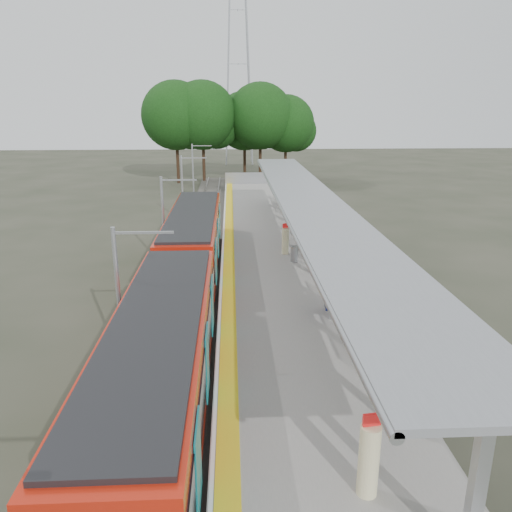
{
  "coord_description": "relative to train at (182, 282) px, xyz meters",
  "views": [
    {
      "loc": [
        -2.37,
        -9.19,
        9.28
      ],
      "look_at": [
        -1.23,
        13.65,
        2.3
      ],
      "focal_mm": 35.0,
      "sensor_mm": 36.0,
      "label": 1
    }
  ],
  "objects": [
    {
      "name": "trackbed",
      "position": [
        -0.0,
        9.17,
        -1.93
      ],
      "size": [
        3.0,
        70.0,
        0.24
      ],
      "primitive_type": "cube",
      "color": "#59544C",
      "rests_on": "ground"
    },
    {
      "name": "platform",
      "position": [
        4.5,
        9.17,
        -1.55
      ],
      "size": [
        6.0,
        50.0,
        1.0
      ],
      "primitive_type": "cube",
      "color": "gray",
      "rests_on": "ground"
    },
    {
      "name": "tactile_strip",
      "position": [
        1.95,
        9.17,
        -1.04
      ],
      "size": [
        0.6,
        50.0,
        0.02
      ],
      "primitive_type": "cube",
      "color": "yellow",
      "rests_on": "platform"
    },
    {
      "name": "end_fence",
      "position": [
        4.5,
        34.12,
        -0.45
      ],
      "size": [
        6.0,
        0.1,
        1.2
      ],
      "primitive_type": "cube",
      "color": "#9EA0A5",
      "rests_on": "platform"
    },
    {
      "name": "train",
      "position": [
        0.0,
        0.0,
        0.0
      ],
      "size": [
        2.74,
        27.6,
        3.62
      ],
      "color": "black",
      "rests_on": "ground"
    },
    {
      "name": "canopy",
      "position": [
        6.11,
        5.36,
        2.15
      ],
      "size": [
        3.27,
        38.0,
        3.66
      ],
      "color": "#9EA0A5",
      "rests_on": "platform"
    },
    {
      "name": "pylon",
      "position": [
        3.5,
        62.17,
        16.95
      ],
      "size": [
        8.0,
        4.0,
        38.0
      ],
      "primitive_type": null,
      "color": "#9EA0A5",
      "rests_on": "ground"
    },
    {
      "name": "tree_cluster",
      "position": [
        2.05,
        42.87,
        5.63
      ],
      "size": [
        20.95,
        11.38,
        12.07
      ],
      "color": "#382316",
      "rests_on": "ground"
    },
    {
      "name": "catenary_masts",
      "position": [
        -1.72,
        8.17,
        0.86
      ],
      "size": [
        2.08,
        48.16,
        5.4
      ],
      "color": "#9EA0A5",
      "rests_on": "ground"
    },
    {
      "name": "bench_near",
      "position": [
        6.1,
        -1.24,
        -0.52
      ],
      "size": [
        0.79,
        1.55,
        1.01
      ],
      "rotation": [
        0.0,
        0.0,
        -0.24
      ],
      "color": "#0E1747",
      "rests_on": "platform"
    },
    {
      "name": "bench_mid",
      "position": [
        7.06,
        8.0,
        -0.45
      ],
      "size": [
        1.17,
        1.74,
        1.15
      ],
      "rotation": [
        0.0,
        0.0,
        0.42
      ],
      "color": "#0E1747",
      "rests_on": "platform"
    },
    {
      "name": "bench_far",
      "position": [
        6.49,
        21.72,
        -0.57
      ],
      "size": [
        0.46,
        1.35,
        0.91
      ],
      "rotation": [
        0.0,
        0.0,
        -0.05
      ],
      "color": "#0E1747",
      "rests_on": "platform"
    },
    {
      "name": "info_pillar_near",
      "position": [
        5.03,
        -11.09,
        -0.17
      ],
      "size": [
        0.46,
        0.46,
        2.04
      ],
      "rotation": [
        0.0,
        0.0,
        0.13
      ],
      "color": "beige",
      "rests_on": "platform"
    },
    {
      "name": "info_pillar_far",
      "position": [
        5.19,
        7.45,
        -0.27
      ],
      "size": [
        0.4,
        0.4,
        1.8
      ],
      "rotation": [
        0.0,
        0.0,
        0.39
      ],
      "color": "beige",
      "rests_on": "platform"
    },
    {
      "name": "litter_bin",
      "position": [
        5.52,
        5.92,
        -0.61
      ],
      "size": [
        0.55,
        0.55,
        0.88
      ],
      "primitive_type": "cylinder",
      "rotation": [
        0.0,
        0.0,
        -0.33
      ],
      "color": "#9EA0A5",
      "rests_on": "platform"
    }
  ]
}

